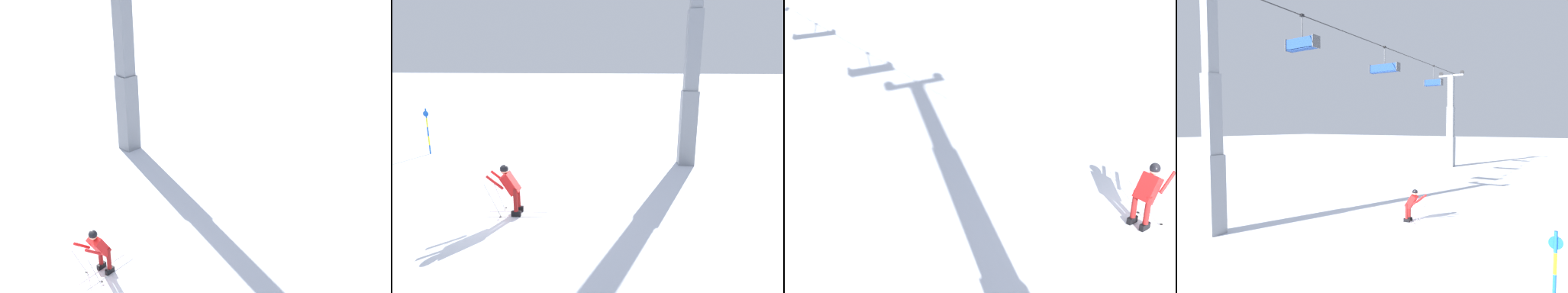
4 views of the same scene
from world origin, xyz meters
TOP-DOWN VIEW (x-y plane):
  - skier_carving_main at (0.42, 0.72)m, footprint 0.74×1.81m

SIDE VIEW (x-z plane):
  - skier_carving_main at x=0.42m, z-range 0.05..1.73m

